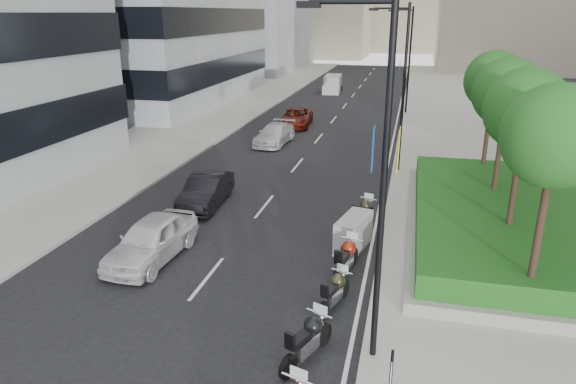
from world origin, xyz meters
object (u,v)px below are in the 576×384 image
(car_b, at_px, (206,190))
(car_d, at_px, (296,117))
(lamp_post_1, at_px, (401,81))
(motorcycle_2, at_px, (308,339))
(car_c, at_px, (275,134))
(motorcycle_4, at_px, (346,258))
(motorcycle_3, at_px, (335,291))
(delivery_van, at_px, (332,85))
(lamp_post_2, at_px, (408,55))
(motorcycle_6, at_px, (363,213))
(car_a, at_px, (152,239))
(motorcycle_5, at_px, (353,233))
(lamp_post_0, at_px, (377,172))

(car_b, height_order, car_d, car_b)
(lamp_post_1, distance_m, motorcycle_2, 18.05)
(car_c, bearing_deg, motorcycle_4, -63.73)
(motorcycle_3, bearing_deg, delivery_van, 25.86)
(lamp_post_2, xyz_separation_m, motorcycle_2, (-1.48, -35.43, -4.46))
(lamp_post_1, distance_m, motorcycle_3, 15.50)
(lamp_post_2, relative_size, delivery_van, 1.98)
(lamp_post_1, relative_size, car_c, 1.94)
(lamp_post_2, bearing_deg, motorcycle_3, -92.06)
(motorcycle_6, relative_size, car_a, 0.47)
(lamp_post_2, xyz_separation_m, car_d, (-8.17, -7.26, -4.38))
(motorcycle_6, height_order, car_d, car_d)
(motorcycle_5, distance_m, motorcycle_6, 2.20)
(motorcycle_3, bearing_deg, motorcycle_5, 16.09)
(lamp_post_0, relative_size, car_d, 1.82)
(lamp_post_0, height_order, motorcycle_6, lamp_post_0)
(lamp_post_2, bearing_deg, motorcycle_6, -92.16)
(lamp_post_2, bearing_deg, car_a, -104.58)
(motorcycle_3, relative_size, motorcycle_4, 0.88)
(car_d, bearing_deg, car_b, -94.69)
(motorcycle_5, height_order, motorcycle_6, motorcycle_5)
(lamp_post_1, height_order, motorcycle_4, lamp_post_1)
(motorcycle_6, height_order, car_a, car_a)
(car_a, bearing_deg, delivery_van, 93.16)
(car_a, distance_m, car_c, 17.82)
(motorcycle_2, height_order, motorcycle_5, motorcycle_5)
(lamp_post_2, bearing_deg, lamp_post_1, -90.00)
(car_a, bearing_deg, lamp_post_2, 78.50)
(motorcycle_2, bearing_deg, lamp_post_2, 19.77)
(lamp_post_0, distance_m, lamp_post_2, 35.00)
(motorcycle_4, xyz_separation_m, car_c, (-7.17, 17.36, 0.06))
(lamp_post_2, relative_size, motorcycle_3, 4.49)
(car_b, bearing_deg, motorcycle_4, -39.40)
(lamp_post_2, height_order, motorcycle_2, lamp_post_2)
(lamp_post_1, distance_m, car_a, 16.00)
(motorcycle_4, bearing_deg, motorcycle_5, 12.38)
(lamp_post_1, relative_size, motorcycle_4, 3.94)
(motorcycle_5, relative_size, car_d, 0.45)
(car_c, bearing_deg, car_a, -85.56)
(motorcycle_3, bearing_deg, car_b, 61.10)
(delivery_van, bearing_deg, motorcycle_4, -84.11)
(lamp_post_2, bearing_deg, delivery_van, 125.96)
(motorcycle_2, bearing_deg, delivery_van, 30.30)
(car_a, relative_size, car_c, 0.98)
(lamp_post_2, height_order, car_b, lamp_post_2)
(lamp_post_0, relative_size, delivery_van, 1.98)
(delivery_van, bearing_deg, car_c, -93.95)
(motorcycle_3, bearing_deg, car_d, 32.18)
(motorcycle_2, bearing_deg, car_d, 35.52)
(motorcycle_5, height_order, car_a, car_a)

